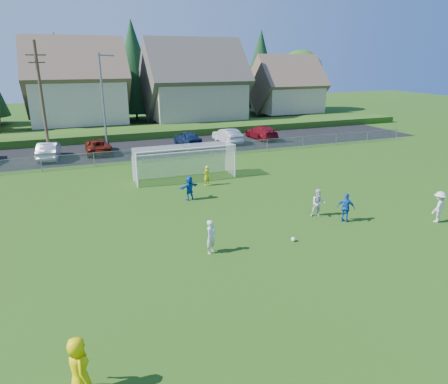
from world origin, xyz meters
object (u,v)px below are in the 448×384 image
(player_white_c, at_px, (439,207))
(player_blue_b, at_px, (189,188))
(player_white_a, at_px, (211,237))
(car_b, at_px, (49,151))
(player_blue_a, at_px, (346,208))
(car_c, at_px, (98,146))
(player_white_b, at_px, (318,203))
(referee, at_px, (79,367))
(goalkeeper, at_px, (207,176))
(car_g, at_px, (262,132))
(soccer_goal, at_px, (184,157))
(soccer_ball, at_px, (293,239))
(car_f, at_px, (227,136))
(car_e, at_px, (187,138))

(player_white_c, height_order, player_blue_b, player_white_c)
(player_white_a, relative_size, car_b, 0.34)
(player_blue_a, distance_m, car_c, 25.00)
(car_b, bearing_deg, player_white_b, 130.59)
(player_white_b, bearing_deg, referee, -126.22)
(player_blue_b, xyz_separation_m, goalkeeper, (2.00, 2.42, -0.06))
(car_g, xyz_separation_m, soccer_goal, (-12.29, -11.75, 0.89))
(player_white_b, relative_size, player_blue_b, 1.04)
(car_c, distance_m, car_g, 17.53)
(soccer_ball, relative_size, referee, 0.13)
(soccer_ball, relative_size, player_white_c, 0.13)
(player_blue_a, bearing_deg, car_f, -48.20)
(car_c, xyz_separation_m, car_g, (17.52, 0.67, 0.06))
(referee, height_order, car_e, referee)
(player_white_c, bearing_deg, car_c, -74.83)
(car_b, bearing_deg, soccer_goal, 138.31)
(player_blue_b, height_order, car_e, player_blue_b)
(soccer_ball, bearing_deg, soccer_goal, 98.61)
(car_g, bearing_deg, player_blue_a, 72.96)
(player_white_b, height_order, player_blue_a, player_blue_a)
(player_white_a, bearing_deg, car_c, 57.58)
(player_white_a, bearing_deg, player_white_c, -44.47)
(referee, xyz_separation_m, car_f, (16.21, 29.83, -0.12))
(referee, xyz_separation_m, player_blue_b, (7.16, 13.84, -0.10))
(referee, distance_m, goalkeeper, 18.66)
(player_white_a, bearing_deg, player_blue_b, 41.02)
(player_white_b, xyz_separation_m, car_e, (-1.19, 21.71, -0.07))
(goalkeeper, bearing_deg, player_white_a, 50.07)
(player_white_c, height_order, goalkeeper, player_white_c)
(soccer_ball, relative_size, player_white_a, 0.14)
(car_b, xyz_separation_m, car_e, (13.16, 1.33, -0.03))
(soccer_goal, bearing_deg, car_f, 54.59)
(referee, height_order, car_g, referee)
(player_blue_b, bearing_deg, referee, 44.34)
(car_g, height_order, soccer_goal, soccer_goal)
(soccer_ball, distance_m, referee, 11.81)
(player_white_a, xyz_separation_m, car_g, (14.53, 23.88, -0.07))
(referee, distance_m, player_white_b, 15.54)
(player_white_b, xyz_separation_m, car_b, (-14.35, 20.38, -0.04))
(player_white_c, distance_m, player_blue_a, 5.02)
(player_blue_b, distance_m, soccer_goal, 4.92)
(car_f, bearing_deg, referee, 57.08)
(soccer_ball, height_order, player_white_a, player_white_a)
(car_g, bearing_deg, player_white_c, 84.47)
(player_white_a, bearing_deg, soccer_ball, -44.65)
(referee, xyz_separation_m, car_b, (-1.29, 28.80, -0.11))
(goalkeeper, xyz_separation_m, soccer_goal, (-0.96, 2.32, 0.91))
(soccer_ball, relative_size, player_white_b, 0.14)
(car_b, distance_m, car_e, 13.23)
(player_blue_a, distance_m, car_f, 22.70)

